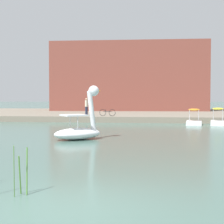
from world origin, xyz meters
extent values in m
plane|color=#47665B|center=(0.00, 0.00, 0.00)|extent=(581.50, 581.50, 0.00)
cube|color=slate|center=(0.00, 38.47, 0.29)|extent=(150.70, 27.04, 0.58)
ellipsoid|color=white|center=(-2.31, 11.57, 0.33)|extent=(3.14, 2.84, 0.67)
cylinder|color=white|center=(-1.58, 12.08, 1.68)|extent=(0.63, 0.56, 2.30)
sphere|color=white|center=(-1.46, 12.17, 2.82)|extent=(0.86, 0.86, 0.62)
cone|color=yellow|center=(-1.26, 12.31, 2.82)|extent=(0.54, 0.52, 0.34)
cube|color=white|center=(-2.49, 11.44, 1.41)|extent=(1.81, 1.81, 0.08)
cylinder|color=silver|center=(-2.15, 10.96, 1.04)|extent=(0.04, 0.04, 0.74)
cylinder|color=silver|center=(-2.83, 11.92, 1.04)|extent=(0.04, 0.04, 0.74)
cube|color=white|center=(5.74, 23.21, 0.18)|extent=(1.62, 2.27, 0.37)
ellipsoid|color=orange|center=(5.74, 23.21, 1.38)|extent=(1.15, 1.17, 0.20)
cylinder|color=#B7B7BF|center=(5.40, 23.68, 0.87)|extent=(0.04, 0.04, 1.02)
cylinder|color=#B7B7BF|center=(6.20, 23.56, 0.87)|extent=(0.04, 0.04, 1.02)
cylinder|color=#B7B7BF|center=(5.28, 22.86, 0.87)|extent=(0.04, 0.04, 1.02)
cylinder|color=#B7B7BF|center=(6.08, 22.74, 0.87)|extent=(0.04, 0.04, 1.02)
cube|color=white|center=(7.82, 23.21, 0.20)|extent=(1.59, 2.33, 0.40)
ellipsoid|color=yellow|center=(7.82, 23.21, 1.47)|extent=(1.17, 1.23, 0.20)
cylinder|color=#B7B7BF|center=(7.52, 23.70, 0.93)|extent=(0.04, 0.04, 1.07)
cylinder|color=#B7B7BF|center=(8.29, 23.54, 0.93)|extent=(0.04, 0.04, 1.07)
cylinder|color=#B7B7BF|center=(7.35, 22.87, 0.93)|extent=(0.04, 0.04, 1.07)
cylinder|color=#B7B7BF|center=(8.12, 22.72, 0.93)|extent=(0.04, 0.04, 1.07)
cube|color=#23283D|center=(-4.87, 26.82, 1.06)|extent=(0.27, 0.26, 0.95)
cube|color=beige|center=(-4.87, 26.82, 1.87)|extent=(0.30, 0.29, 0.68)
sphere|color=tan|center=(-4.87, 26.82, 2.33)|extent=(0.23, 0.23, 0.23)
torus|color=black|center=(-2.11, 26.52, 0.93)|extent=(0.70, 0.11, 0.70)
torus|color=black|center=(-3.10, 26.62, 0.93)|extent=(0.70, 0.11, 0.70)
cube|color=black|center=(-2.60, 26.57, 1.05)|extent=(0.90, 0.13, 0.04)
cylinder|color=black|center=(-2.80, 26.59, 1.14)|extent=(0.03, 0.03, 0.30)
cube|color=brown|center=(-1.64, 45.31, 5.73)|extent=(23.73, 11.10, 10.30)
cylinder|color=#4C7F33|center=(-1.10, 0.89, 0.57)|extent=(0.08, 0.20, 1.14)
cylinder|color=#4C7F33|center=(-1.27, 0.87, 0.48)|extent=(0.04, 0.14, 0.95)
cylinder|color=#4C7F33|center=(-1.31, 0.62, 0.62)|extent=(0.04, 0.07, 1.24)
camera|label=1|loc=(1.91, -6.65, 2.33)|focal=52.03mm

